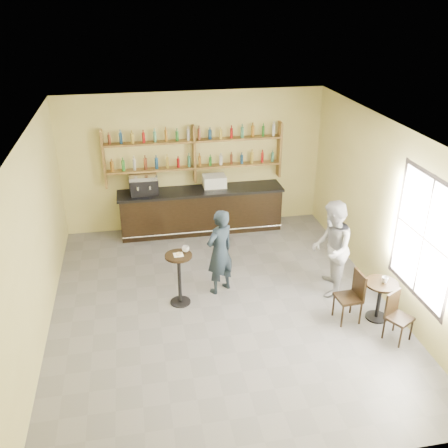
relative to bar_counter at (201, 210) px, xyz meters
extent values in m
plane|color=slate|center=(-0.10, -3.15, -0.51)|extent=(7.00, 7.00, 0.00)
plane|color=white|center=(-0.10, -3.15, 2.69)|extent=(7.00, 7.00, 0.00)
plane|color=#D2C677|center=(-0.10, 0.35, 1.09)|extent=(7.00, 0.00, 7.00)
plane|color=#D2C677|center=(-0.10, -6.65, 1.09)|extent=(7.00, 0.00, 7.00)
plane|color=#D2C677|center=(-3.10, -3.15, 1.09)|extent=(0.00, 7.00, 7.00)
plane|color=#D2C677|center=(2.90, -3.15, 1.09)|extent=(0.00, 7.00, 7.00)
plane|color=white|center=(2.89, -4.35, 1.19)|extent=(0.00, 2.00, 2.00)
cube|color=white|center=(-0.82, -2.91, 0.49)|extent=(0.18, 0.18, 0.00)
torus|color=gold|center=(-0.81, -2.92, 0.51)|extent=(0.13, 0.13, 0.04)
imported|color=white|center=(-0.68, -2.81, 0.53)|extent=(0.14, 0.14, 0.10)
imported|color=black|center=(-0.03, -2.64, 0.32)|extent=(0.73, 0.66, 1.66)
imported|color=white|center=(2.55, -4.02, 0.26)|extent=(0.12, 0.12, 0.10)
imported|color=#959499|center=(1.96, -3.05, 0.40)|extent=(0.96, 1.08, 1.83)
camera|label=1|loc=(-1.45, -10.56, 4.74)|focal=40.00mm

